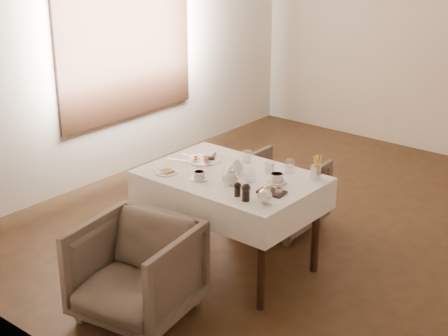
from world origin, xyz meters
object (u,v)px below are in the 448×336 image
teapot_centre (236,166)px  breakfast_plate (204,159)px  table (231,189)px  armchair_near (136,271)px  armchair_far (279,193)px

teapot_centre → breakfast_plate: bearing=-174.4°
table → armchair_near: table is taller
breakfast_plate → teapot_centre: teapot_centre is taller
table → armchair_near: 0.98m
table → teapot_centre: teapot_centre is taller
breakfast_plate → teapot_centre: (0.37, -0.06, 0.05)m
armchair_near → armchair_far: size_ratio=1.09×
table → breakfast_plate: bearing=163.5°
table → teapot_centre: size_ratio=8.69×
table → teapot_centre: bearing=65.4°
armchair_far → breakfast_plate: breakfast_plate is taller
armchair_far → breakfast_plate: bearing=69.1°
table → teapot_centre: 0.18m
armchair_near → armchair_far: armchair_near is taller
table → breakfast_plate: (-0.35, 0.10, 0.13)m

